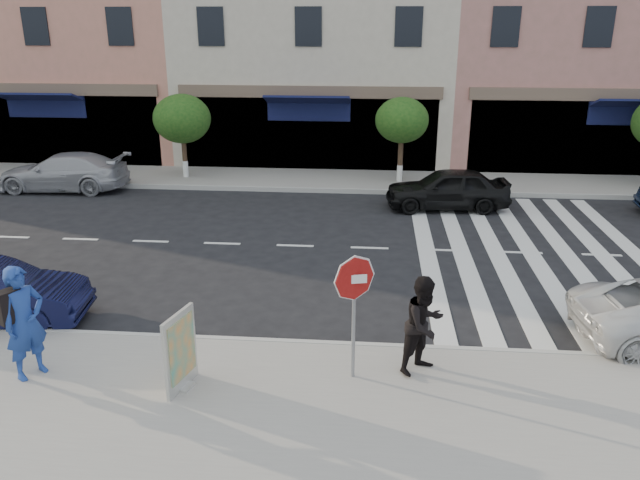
{
  "coord_description": "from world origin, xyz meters",
  "views": [
    {
      "loc": [
        2.04,
        -11.64,
        5.76
      ],
      "look_at": [
        0.97,
        0.59,
        1.4
      ],
      "focal_mm": 35.0,
      "sensor_mm": 36.0,
      "label": 1
    }
  ],
  "objects_px": {
    "walker": "(424,325)",
    "stop_sign": "(354,289)",
    "poster_board": "(181,352)",
    "photographer": "(25,322)",
    "car_far_left": "(63,172)",
    "car_far_mid": "(447,189)"
  },
  "relations": [
    {
      "from": "walker",
      "to": "stop_sign",
      "type": "bearing_deg",
      "value": 151.24
    },
    {
      "from": "poster_board",
      "to": "walker",
      "type": "bearing_deg",
      "value": 27.58
    },
    {
      "from": "photographer",
      "to": "car_far_left",
      "type": "xyz_separation_m",
      "value": [
        -5.38,
        12.08,
        -0.46
      ]
    },
    {
      "from": "photographer",
      "to": "car_far_left",
      "type": "height_order",
      "value": "photographer"
    },
    {
      "from": "car_far_left",
      "to": "car_far_mid",
      "type": "height_order",
      "value": "car_far_mid"
    },
    {
      "from": "poster_board",
      "to": "car_far_left",
      "type": "distance_m",
      "value": 14.62
    },
    {
      "from": "stop_sign",
      "to": "walker",
      "type": "distance_m",
      "value": 1.41
    },
    {
      "from": "car_far_left",
      "to": "walker",
      "type": "bearing_deg",
      "value": 45.17
    },
    {
      "from": "walker",
      "to": "car_far_left",
      "type": "bearing_deg",
      "value": 92.02
    },
    {
      "from": "walker",
      "to": "poster_board",
      "type": "xyz_separation_m",
      "value": [
        -3.87,
        -0.88,
        -0.21
      ]
    },
    {
      "from": "stop_sign",
      "to": "car_far_left",
      "type": "relative_size",
      "value": 0.48
    },
    {
      "from": "stop_sign",
      "to": "car_far_left",
      "type": "height_order",
      "value": "stop_sign"
    },
    {
      "from": "walker",
      "to": "car_far_mid",
      "type": "relative_size",
      "value": 0.44
    },
    {
      "from": "walker",
      "to": "car_far_mid",
      "type": "bearing_deg",
      "value": 37.67
    },
    {
      "from": "photographer",
      "to": "poster_board",
      "type": "relative_size",
      "value": 1.47
    },
    {
      "from": "poster_board",
      "to": "car_far_left",
      "type": "relative_size",
      "value": 0.29
    },
    {
      "from": "walker",
      "to": "car_far_left",
      "type": "distance_m",
      "value": 16.43
    },
    {
      "from": "walker",
      "to": "car_far_left",
      "type": "height_order",
      "value": "walker"
    },
    {
      "from": "photographer",
      "to": "poster_board",
      "type": "distance_m",
      "value": 2.64
    },
    {
      "from": "photographer",
      "to": "car_far_mid",
      "type": "relative_size",
      "value": 0.5
    },
    {
      "from": "car_far_left",
      "to": "car_far_mid",
      "type": "bearing_deg",
      "value": 83.92
    },
    {
      "from": "poster_board",
      "to": "car_far_left",
      "type": "height_order",
      "value": "poster_board"
    }
  ]
}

